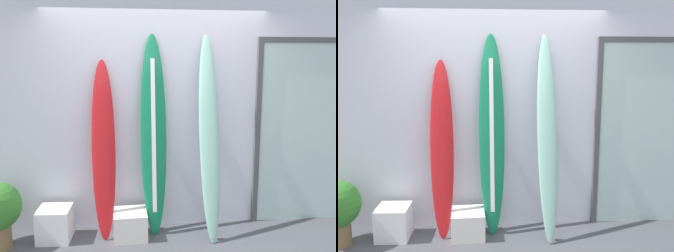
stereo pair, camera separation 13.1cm
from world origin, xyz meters
The scene contains 7 objects.
wall_back centered at (0.00, 1.30, 1.40)m, with size 7.20×0.20×2.80m, color silver.
surfboard_crimson centered at (-0.60, 1.00, 0.98)m, with size 0.27×0.37×1.96m.
surfboard_emerald centered at (-0.05, 1.03, 1.11)m, with size 0.29×0.31×2.24m.
surfboard_seafoam centered at (0.55, 0.90, 1.11)m, with size 0.24×0.57×2.24m.
display_block_left centered at (-1.14, 0.94, 0.18)m, with size 0.36×0.36×0.36m.
display_block_center centered at (-0.32, 0.90, 0.15)m, with size 0.38×0.38×0.30m.
glass_door centered at (1.76, 1.18, 1.14)m, with size 1.20×0.06×2.21m.
Camera 1 is at (-0.28, -2.77, 1.87)m, focal length 37.41 mm.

